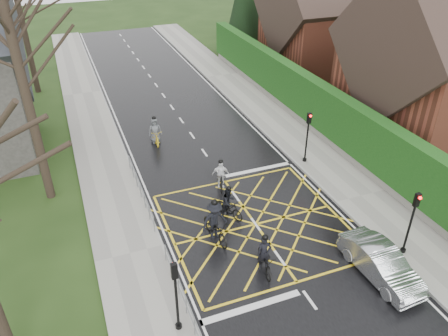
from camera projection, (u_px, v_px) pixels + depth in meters
ground at (256, 224)px, 20.84m from camera, size 120.00×120.00×0.00m
road at (256, 224)px, 20.84m from camera, size 9.00×80.00×0.01m
sidewalk_right at (361, 197)px, 22.65m from camera, size 3.00×80.00×0.15m
sidewalk_left at (130, 254)px, 18.94m from camera, size 3.00×80.00×0.15m
stone_wall at (327, 137)px, 27.83m from camera, size 0.50×38.00×0.70m
hedge at (330, 112)px, 26.92m from camera, size 0.90×38.00×2.80m
house_far at (326, 22)px, 37.47m from camera, size 9.80×8.80×10.30m
conifer at (246, 1)px, 42.28m from camera, size 4.60×4.60×10.00m
tree_near at (13, 45)px, 18.73m from camera, size 9.24×9.24×11.44m
railing_south at (182, 291)px, 16.21m from camera, size 0.05×5.04×1.03m
railing_north at (140, 187)px, 22.18m from camera, size 0.05×6.04×1.03m
traffic_light_ne at (307, 138)px, 24.89m from camera, size 0.24×0.31×3.21m
traffic_light_se at (410, 224)px, 18.20m from camera, size 0.24×0.31×3.21m
traffic_light_sw at (176, 298)px, 14.82m from camera, size 0.24×0.31×3.21m
cyclist_rear at (265, 259)px, 18.00m from camera, size 0.96×1.92×1.79m
cyclist_back at (229, 205)px, 21.06m from camera, size 1.16×1.76×1.72m
cyclist_mid at (215, 224)px, 19.61m from camera, size 1.34×2.25×2.10m
cyclist_front at (221, 177)px, 23.24m from camera, size 1.00×1.76×1.70m
cyclist_lead at (155, 134)px, 27.62m from camera, size 0.85×1.91×1.82m
car at (381, 263)px, 17.65m from camera, size 1.56×4.05×1.32m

